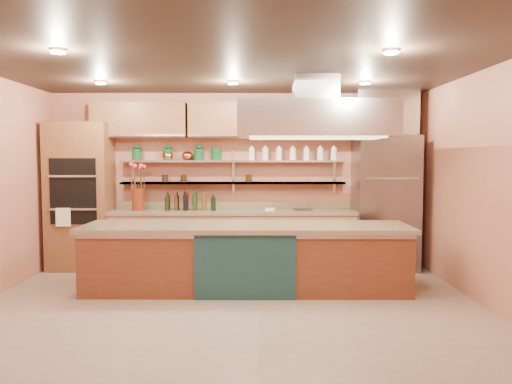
{
  "coord_description": "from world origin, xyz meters",
  "views": [
    {
      "loc": [
        0.27,
        -5.67,
        1.76
      ],
      "look_at": [
        0.31,
        1.0,
        1.3
      ],
      "focal_mm": 35.0,
      "sensor_mm": 36.0,
      "label": 1
    }
  ],
  "objects_px": {
    "copper_kettle": "(187,156)",
    "flower_vase": "(138,199)",
    "refrigerator": "(385,203)",
    "island": "(246,258)",
    "kitchen_scale": "(270,208)",
    "green_canister": "(217,154)"
  },
  "relations": [
    {
      "from": "copper_kettle",
      "to": "flower_vase",
      "type": "bearing_deg",
      "value": -163.7
    },
    {
      "from": "refrigerator",
      "to": "flower_vase",
      "type": "xyz_separation_m",
      "value": [
        -3.89,
        0.01,
        0.05
      ]
    },
    {
      "from": "refrigerator",
      "to": "island",
      "type": "bearing_deg",
      "value": -149.38
    },
    {
      "from": "island",
      "to": "copper_kettle",
      "type": "distance_m",
      "value": 2.25
    },
    {
      "from": "island",
      "to": "kitchen_scale",
      "type": "height_order",
      "value": "kitchen_scale"
    },
    {
      "from": "island",
      "to": "green_canister",
      "type": "relative_size",
      "value": 21.85
    },
    {
      "from": "island",
      "to": "green_canister",
      "type": "xyz_separation_m",
      "value": [
        -0.49,
        1.52,
        1.37
      ]
    },
    {
      "from": "kitchen_scale",
      "to": "green_canister",
      "type": "xyz_separation_m",
      "value": [
        -0.85,
        0.22,
        0.84
      ]
    },
    {
      "from": "kitchen_scale",
      "to": "green_canister",
      "type": "height_order",
      "value": "green_canister"
    },
    {
      "from": "kitchen_scale",
      "to": "refrigerator",
      "type": "bearing_deg",
      "value": -25.05
    },
    {
      "from": "refrigerator",
      "to": "island",
      "type": "distance_m",
      "value": 2.6
    },
    {
      "from": "island",
      "to": "flower_vase",
      "type": "xyz_separation_m",
      "value": [
        -1.71,
        1.3,
        0.66
      ]
    },
    {
      "from": "flower_vase",
      "to": "green_canister",
      "type": "distance_m",
      "value": 1.43
    },
    {
      "from": "flower_vase",
      "to": "green_canister",
      "type": "height_order",
      "value": "green_canister"
    },
    {
      "from": "refrigerator",
      "to": "flower_vase",
      "type": "relative_size",
      "value": 6.1
    },
    {
      "from": "island",
      "to": "copper_kettle",
      "type": "bearing_deg",
      "value": 123.15
    },
    {
      "from": "flower_vase",
      "to": "kitchen_scale",
      "type": "distance_m",
      "value": 2.08
    },
    {
      "from": "island",
      "to": "refrigerator",
      "type": "bearing_deg",
      "value": 31.37
    },
    {
      "from": "kitchen_scale",
      "to": "flower_vase",
      "type": "bearing_deg",
      "value": 155.26
    },
    {
      "from": "copper_kettle",
      "to": "green_canister",
      "type": "relative_size",
      "value": 0.95
    },
    {
      "from": "refrigerator",
      "to": "copper_kettle",
      "type": "relative_size",
      "value": 11.55
    },
    {
      "from": "flower_vase",
      "to": "copper_kettle",
      "type": "height_order",
      "value": "copper_kettle"
    }
  ]
}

